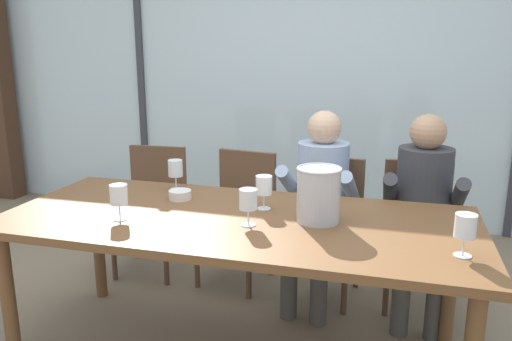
{
  "coord_description": "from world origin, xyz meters",
  "views": [
    {
      "loc": [
        0.72,
        -2.21,
        1.57
      ],
      "look_at": [
        0.0,
        0.35,
        0.92
      ],
      "focal_mm": 35.25,
      "sensor_mm": 36.0,
      "label": 1
    }
  ],
  "objects_px": {
    "chair_left_of_center": "(241,206)",
    "wine_glass_by_right_taster": "(175,170)",
    "wine_glass_near_bucket": "(119,196)",
    "ice_bucket_primary": "(319,194)",
    "chair_right_of_center": "(417,221)",
    "person_pale_blue_shirt": "(319,195)",
    "wine_glass_center_pour": "(248,201)",
    "wine_glass_spare_empty": "(264,187)",
    "person_charcoal_jacket": "(423,203)",
    "tasting_bowl": "(180,195)",
    "dining_table": "(237,231)",
    "chair_near_curtain": "(154,199)",
    "wine_glass_by_left_taster": "(465,228)",
    "chair_center": "(327,216)"
  },
  "relations": [
    {
      "from": "chair_center",
      "to": "wine_glass_spare_empty",
      "type": "bearing_deg",
      "value": -101.31
    },
    {
      "from": "person_pale_blue_shirt",
      "to": "wine_glass_near_bucket",
      "type": "bearing_deg",
      "value": -125.42
    },
    {
      "from": "chair_left_of_center",
      "to": "tasting_bowl",
      "type": "height_order",
      "value": "chair_left_of_center"
    },
    {
      "from": "chair_left_of_center",
      "to": "wine_glass_near_bucket",
      "type": "bearing_deg",
      "value": -94.71
    },
    {
      "from": "chair_right_of_center",
      "to": "person_pale_blue_shirt",
      "type": "height_order",
      "value": "person_pale_blue_shirt"
    },
    {
      "from": "tasting_bowl",
      "to": "wine_glass_spare_empty",
      "type": "height_order",
      "value": "wine_glass_spare_empty"
    },
    {
      "from": "chair_center",
      "to": "ice_bucket_primary",
      "type": "distance_m",
      "value": 0.92
    },
    {
      "from": "person_pale_blue_shirt",
      "to": "wine_glass_by_right_taster",
      "type": "relative_size",
      "value": 6.86
    },
    {
      "from": "chair_right_of_center",
      "to": "ice_bucket_primary",
      "type": "xyz_separation_m",
      "value": [
        -0.5,
        -0.88,
        0.39
      ]
    },
    {
      "from": "tasting_bowl",
      "to": "wine_glass_spare_empty",
      "type": "relative_size",
      "value": 0.7
    },
    {
      "from": "wine_glass_center_pour",
      "to": "wine_glass_by_right_taster",
      "type": "xyz_separation_m",
      "value": [
        -0.58,
        0.47,
        0.0
      ]
    },
    {
      "from": "chair_near_curtain",
      "to": "person_pale_blue_shirt",
      "type": "height_order",
      "value": "person_pale_blue_shirt"
    },
    {
      "from": "person_pale_blue_shirt",
      "to": "person_charcoal_jacket",
      "type": "height_order",
      "value": "same"
    },
    {
      "from": "dining_table",
      "to": "wine_glass_center_pour",
      "type": "bearing_deg",
      "value": -47.69
    },
    {
      "from": "chair_near_curtain",
      "to": "wine_glass_spare_empty",
      "type": "xyz_separation_m",
      "value": [
        1.02,
        -0.76,
        0.37
      ]
    },
    {
      "from": "chair_near_curtain",
      "to": "tasting_bowl",
      "type": "bearing_deg",
      "value": -57.41
    },
    {
      "from": "chair_left_of_center",
      "to": "wine_glass_by_right_taster",
      "type": "bearing_deg",
      "value": -103.6
    },
    {
      "from": "ice_bucket_primary",
      "to": "wine_glass_by_right_taster",
      "type": "height_order",
      "value": "ice_bucket_primary"
    },
    {
      "from": "wine_glass_spare_empty",
      "to": "wine_glass_center_pour",
      "type": "bearing_deg",
      "value": -91.64
    },
    {
      "from": "chair_near_curtain",
      "to": "dining_table",
      "type": "bearing_deg",
      "value": -48.9
    },
    {
      "from": "wine_glass_near_bucket",
      "to": "person_charcoal_jacket",
      "type": "bearing_deg",
      "value": 33.77
    },
    {
      "from": "ice_bucket_primary",
      "to": "wine_glass_by_left_taster",
      "type": "bearing_deg",
      "value": -22.45
    },
    {
      "from": "person_pale_blue_shirt",
      "to": "ice_bucket_primary",
      "type": "height_order",
      "value": "person_pale_blue_shirt"
    },
    {
      "from": "chair_center",
      "to": "person_charcoal_jacket",
      "type": "relative_size",
      "value": 0.73
    },
    {
      "from": "wine_glass_center_pour",
      "to": "ice_bucket_primary",
      "type": "bearing_deg",
      "value": 25.61
    },
    {
      "from": "chair_right_of_center",
      "to": "wine_glass_by_right_taster",
      "type": "relative_size",
      "value": 5.03
    },
    {
      "from": "wine_glass_near_bucket",
      "to": "wine_glass_by_right_taster",
      "type": "xyz_separation_m",
      "value": [
        0.04,
        0.56,
        0.0
      ]
    },
    {
      "from": "tasting_bowl",
      "to": "dining_table",
      "type": "bearing_deg",
      "value": -26.92
    },
    {
      "from": "wine_glass_center_pour",
      "to": "tasting_bowl",
      "type": "bearing_deg",
      "value": 148.28
    },
    {
      "from": "person_pale_blue_shirt",
      "to": "tasting_bowl",
      "type": "bearing_deg",
      "value": -134.87
    },
    {
      "from": "ice_bucket_primary",
      "to": "wine_glass_center_pour",
      "type": "distance_m",
      "value": 0.33
    },
    {
      "from": "person_charcoal_jacket",
      "to": "wine_glass_spare_empty",
      "type": "bearing_deg",
      "value": -142.31
    },
    {
      "from": "chair_center",
      "to": "wine_glass_center_pour",
      "type": "distance_m",
      "value": 1.08
    },
    {
      "from": "chair_center",
      "to": "wine_glass_center_pour",
      "type": "height_order",
      "value": "wine_glass_center_pour"
    },
    {
      "from": "wine_glass_near_bucket",
      "to": "wine_glass_spare_empty",
      "type": "relative_size",
      "value": 1.0
    },
    {
      "from": "wine_glass_by_right_taster",
      "to": "chair_right_of_center",
      "type": "bearing_deg",
      "value": 22.18
    },
    {
      "from": "dining_table",
      "to": "wine_glass_center_pour",
      "type": "height_order",
      "value": "wine_glass_center_pour"
    },
    {
      "from": "wine_glass_by_right_taster",
      "to": "ice_bucket_primary",
      "type": "bearing_deg",
      "value": -20.24
    },
    {
      "from": "chair_left_of_center",
      "to": "wine_glass_center_pour",
      "type": "bearing_deg",
      "value": -62.43
    },
    {
      "from": "chair_near_curtain",
      "to": "wine_glass_by_right_taster",
      "type": "xyz_separation_m",
      "value": [
        0.43,
        -0.54,
        0.37
      ]
    },
    {
      "from": "chair_right_of_center",
      "to": "wine_glass_near_bucket",
      "type": "xyz_separation_m",
      "value": [
        -1.41,
        -1.12,
        0.37
      ]
    },
    {
      "from": "chair_near_curtain",
      "to": "chair_left_of_center",
      "type": "xyz_separation_m",
      "value": [
        0.65,
        0.01,
        0.0
      ]
    },
    {
      "from": "person_pale_blue_shirt",
      "to": "dining_table",
      "type": "bearing_deg",
      "value": -105.76
    },
    {
      "from": "wine_glass_by_right_taster",
      "to": "wine_glass_center_pour",
      "type": "bearing_deg",
      "value": -39.08
    },
    {
      "from": "chair_right_of_center",
      "to": "wine_glass_center_pour",
      "type": "height_order",
      "value": "wine_glass_center_pour"
    },
    {
      "from": "ice_bucket_primary",
      "to": "tasting_bowl",
      "type": "distance_m",
      "value": 0.8
    },
    {
      "from": "chair_right_of_center",
      "to": "person_pale_blue_shirt",
      "type": "relative_size",
      "value": 0.73
    },
    {
      "from": "wine_glass_near_bucket",
      "to": "ice_bucket_primary",
      "type": "bearing_deg",
      "value": 14.55
    },
    {
      "from": "wine_glass_by_left_taster",
      "to": "wine_glass_near_bucket",
      "type": "bearing_deg",
      "value": 179.37
    },
    {
      "from": "wine_glass_by_left_taster",
      "to": "wine_glass_center_pour",
      "type": "distance_m",
      "value": 0.92
    }
  ]
}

